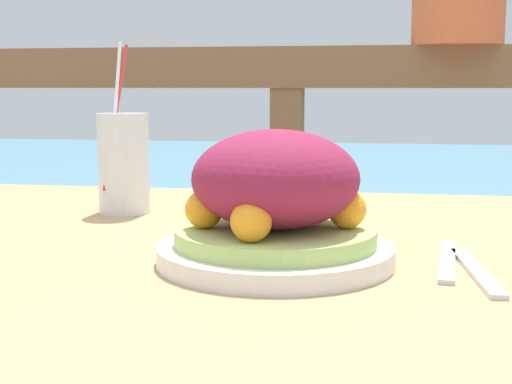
{
  "coord_description": "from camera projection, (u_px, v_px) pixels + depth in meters",
  "views": [
    {
      "loc": [
        0.19,
        -0.76,
        0.94
      ],
      "look_at": [
        0.06,
        0.06,
        0.81
      ],
      "focal_mm": 50.0,
      "sensor_mm": 36.0,
      "label": 1
    }
  ],
  "objects": [
    {
      "name": "fork",
      "position": [
        476.0,
        271.0,
        0.7
      ],
      "size": [
        0.03,
        0.18,
        0.0
      ],
      "color": "silver",
      "rests_on": "patio_table"
    },
    {
      "name": "patio_table",
      "position": [
        200.0,
        325.0,
        0.81
      ],
      "size": [
        1.25,
        0.96,
        0.75
      ],
      "color": "tan",
      "rests_on": "ground_plane"
    },
    {
      "name": "knife",
      "position": [
        447.0,
        260.0,
        0.75
      ],
      "size": [
        0.04,
        0.18,
        0.0
      ],
      "color": "silver",
      "rests_on": "patio_table"
    },
    {
      "name": "sea_backdrop",
      "position": [
        338.0,
        209.0,
        4.13
      ],
      "size": [
        12.0,
        4.0,
        0.46
      ],
      "color": "#568EA8",
      "rests_on": "ground_plane"
    },
    {
      "name": "salad_plate",
      "position": [
        275.0,
        206.0,
        0.74
      ],
      "size": [
        0.25,
        0.25,
        0.14
      ],
      "color": "silver",
      "rests_on": "patio_table"
    },
    {
      "name": "drink_glass",
      "position": [
        124.0,
        163.0,
        1.04
      ],
      "size": [
        0.08,
        0.08,
        0.25
      ],
      "color": "silver",
      "rests_on": "patio_table"
    },
    {
      "name": "railing_fence",
      "position": [
        287.0,
        160.0,
        1.61
      ],
      "size": [
        2.8,
        0.08,
        1.02
      ],
      "color": "brown",
      "rests_on": "ground_plane"
    }
  ]
}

